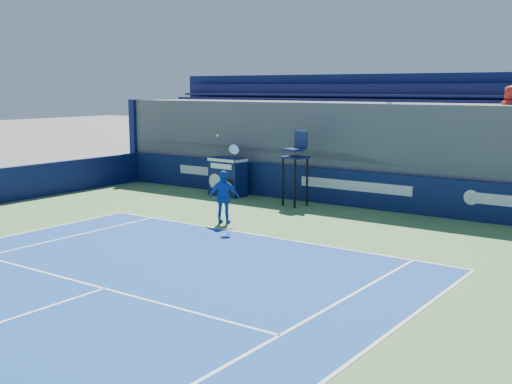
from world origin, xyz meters
The scene contains 5 objects.
back_hoarding centered at (0.00, 17.10, 0.60)m, with size 20.40×0.21×1.20m.
match_clock centered at (-4.74, 16.37, 0.74)m, with size 1.37×0.81×1.40m.
umpire_chair centered at (-1.70, 16.13, 1.53)m, with size 0.84×0.84×2.48m.
tennis_player centered at (-1.85, 12.51, 0.79)m, with size 1.02×0.70×2.57m.
stadium_seating centered at (0.01, 19.15, 1.83)m, with size 21.00×4.05×4.40m.
Camera 1 is at (9.42, -1.66, 3.90)m, focal length 45.00 mm.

